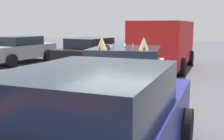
# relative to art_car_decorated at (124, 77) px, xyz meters

# --- Properties ---
(ground_plane) EXTENTS (60.00, 60.00, 0.00)m
(ground_plane) POSITION_rel_art_car_decorated_xyz_m (-0.08, -0.02, -0.73)
(ground_plane) COLOR #47474C
(art_car_decorated) EXTENTS (4.72, 2.72, 1.73)m
(art_car_decorated) POSITION_rel_art_car_decorated_xyz_m (0.00, 0.00, 0.00)
(art_car_decorated) COLOR beige
(art_car_decorated) RESTS_ON ground
(parked_van_near_left) EXTENTS (5.40, 2.46, 2.15)m
(parked_van_near_left) POSITION_rel_art_car_decorated_xyz_m (6.23, 0.48, 0.48)
(parked_van_near_left) COLOR #B21919
(parked_van_near_left) RESTS_ON ground
(parked_sedan_behind_right) EXTENTS (4.34, 2.13, 1.40)m
(parked_sedan_behind_right) POSITION_rel_art_car_decorated_xyz_m (5.05, 7.95, -0.01)
(parked_sedan_behind_right) COLOR gray
(parked_sedan_behind_right) RESTS_ON ground
(parked_sedan_near_right) EXTENTS (4.61, 2.22, 1.37)m
(parked_sedan_near_right) POSITION_rel_art_car_decorated_xyz_m (5.80, 3.92, -0.03)
(parked_sedan_near_right) COLOR black
(parked_sedan_near_right) RESTS_ON ground
(parked_sedan_row_back_far) EXTENTS (4.58, 2.21, 1.52)m
(parked_sedan_row_back_far) POSITION_rel_art_car_decorated_xyz_m (-3.33, -0.96, 0.03)
(parked_sedan_row_back_far) COLOR navy
(parked_sedan_row_back_far) RESTS_ON ground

